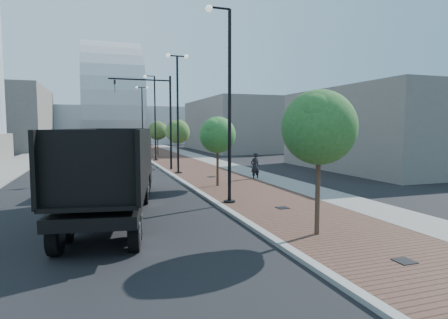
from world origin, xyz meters
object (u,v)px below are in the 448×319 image
object	(u,v)px
pedestrian	(255,166)
dump_truck	(121,172)
dark_car_mid	(93,156)
white_sedan	(109,169)

from	to	relation	value
pedestrian	dump_truck	bearing A→B (deg)	13.19
dark_car_mid	pedestrian	distance (m)	20.82
dump_truck	dark_car_mid	world-z (taller)	dump_truck
dump_truck	white_sedan	distance (m)	9.17
pedestrian	dark_car_mid	bearing A→B (deg)	-73.95
dump_truck	white_sedan	size ratio (longest dim) A/B	3.07
dump_truck	pedestrian	distance (m)	10.64
white_sedan	dark_car_mid	size ratio (longest dim) A/B	0.98
dump_truck	pedestrian	bearing A→B (deg)	37.88
dark_car_mid	white_sedan	bearing A→B (deg)	-81.17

